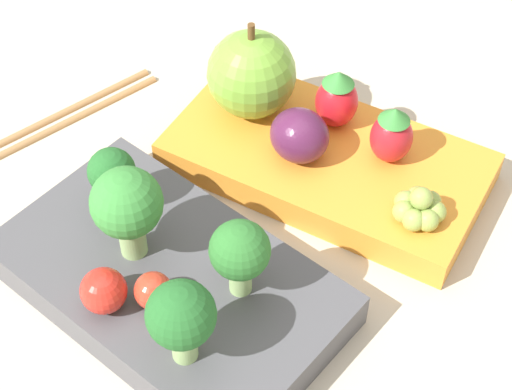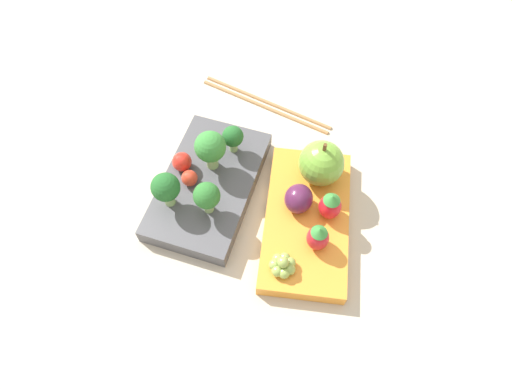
# 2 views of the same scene
# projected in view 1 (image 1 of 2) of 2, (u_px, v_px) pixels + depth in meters

# --- Properties ---
(ground_plane) EXTENTS (4.00, 4.00, 0.00)m
(ground_plane) POSITION_uv_depth(u_px,v_px,m) (249.00, 223.00, 0.53)
(ground_plane) COLOR #BCB29E
(bento_box_savoury) EXTENTS (0.20, 0.12, 0.02)m
(bento_box_savoury) POSITION_uv_depth(u_px,v_px,m) (175.00, 286.00, 0.49)
(bento_box_savoury) COLOR #4C4C51
(bento_box_savoury) RESTS_ON ground_plane
(bento_box_fruit) EXTENTS (0.22, 0.14, 0.02)m
(bento_box_fruit) POSITION_uv_depth(u_px,v_px,m) (327.00, 161.00, 0.55)
(bento_box_fruit) COLOR orange
(bento_box_fruit) RESTS_ON ground_plane
(broccoli_floret_0) EXTENTS (0.03, 0.03, 0.05)m
(broccoli_floret_0) POSITION_uv_depth(u_px,v_px,m) (240.00, 252.00, 0.45)
(broccoli_floret_0) COLOR #93B770
(broccoli_floret_0) RESTS_ON bento_box_savoury
(broccoli_floret_1) EXTENTS (0.03, 0.03, 0.04)m
(broccoli_floret_1) POSITION_uv_depth(u_px,v_px,m) (112.00, 173.00, 0.49)
(broccoli_floret_1) COLOR #93B770
(broccoli_floret_1) RESTS_ON bento_box_savoury
(broccoli_floret_2) EXTENTS (0.04, 0.04, 0.06)m
(broccoli_floret_2) POSITION_uv_depth(u_px,v_px,m) (127.00, 206.00, 0.46)
(broccoli_floret_2) COLOR #93B770
(broccoli_floret_2) RESTS_ON bento_box_savoury
(broccoli_floret_3) EXTENTS (0.04, 0.04, 0.05)m
(broccoli_floret_3) POSITION_uv_depth(u_px,v_px,m) (181.00, 317.00, 0.42)
(broccoli_floret_3) COLOR #93B770
(broccoli_floret_3) RESTS_ON bento_box_savoury
(cherry_tomato_0) EXTENTS (0.03, 0.03, 0.03)m
(cherry_tomato_0) POSITION_uv_depth(u_px,v_px,m) (104.00, 291.00, 0.45)
(cherry_tomato_0) COLOR red
(cherry_tomato_0) RESTS_ON bento_box_savoury
(cherry_tomato_1) EXTENTS (0.02, 0.02, 0.02)m
(cherry_tomato_1) POSITION_uv_depth(u_px,v_px,m) (153.00, 291.00, 0.46)
(cherry_tomato_1) COLOR red
(cherry_tomato_1) RESTS_ON bento_box_savoury
(apple) EXTENTS (0.06, 0.06, 0.07)m
(apple) POSITION_uv_depth(u_px,v_px,m) (251.00, 74.00, 0.55)
(apple) COLOR #70A838
(apple) RESTS_ON bento_box_fruit
(strawberry_0) EXTENTS (0.03, 0.03, 0.04)m
(strawberry_0) POSITION_uv_depth(u_px,v_px,m) (340.00, 100.00, 0.55)
(strawberry_0) COLOR red
(strawberry_0) RESTS_ON bento_box_fruit
(strawberry_1) EXTENTS (0.03, 0.03, 0.04)m
(strawberry_1) POSITION_uv_depth(u_px,v_px,m) (392.00, 134.00, 0.53)
(strawberry_1) COLOR red
(strawberry_1) RESTS_ON bento_box_fruit
(plum) EXTENTS (0.04, 0.04, 0.03)m
(plum) POSITION_uv_depth(u_px,v_px,m) (298.00, 135.00, 0.53)
(plum) COLOR #511E42
(plum) RESTS_ON bento_box_fruit
(grape_cluster) EXTENTS (0.03, 0.03, 0.02)m
(grape_cluster) POSITION_uv_depth(u_px,v_px,m) (419.00, 208.00, 0.50)
(grape_cluster) COLOR #8EA84C
(grape_cluster) RESTS_ON bento_box_fruit
(chopsticks_pair) EXTENTS (0.06, 0.21, 0.01)m
(chopsticks_pair) POSITION_uv_depth(u_px,v_px,m) (22.00, 136.00, 0.58)
(chopsticks_pair) COLOR #A37547
(chopsticks_pair) RESTS_ON ground_plane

